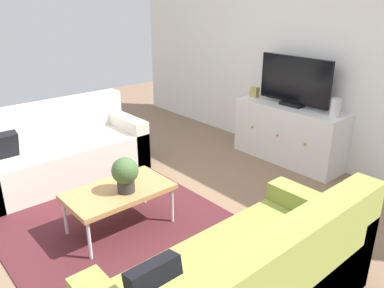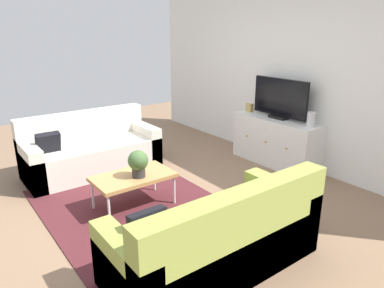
% 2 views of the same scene
% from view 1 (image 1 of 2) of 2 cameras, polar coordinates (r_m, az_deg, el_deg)
% --- Properties ---
extents(ground_plane, '(10.00, 10.00, 0.00)m').
position_cam_1_polar(ground_plane, '(3.63, -8.26, -11.86)').
color(ground_plane, '#84664C').
extents(wall_back, '(6.40, 0.12, 2.70)m').
position_cam_1_polar(wall_back, '(4.92, 17.16, 13.16)').
color(wall_back, white).
rests_on(wall_back, ground_plane).
extents(area_rug, '(2.50, 1.90, 0.01)m').
position_cam_1_polar(area_rug, '(3.57, -10.33, -12.58)').
color(area_rug, '#4C1E23').
rests_on(area_rug, ground_plane).
extents(couch_left_side, '(0.81, 1.86, 0.84)m').
position_cam_1_polar(couch_left_side, '(4.62, -19.34, -1.35)').
color(couch_left_side, beige).
rests_on(couch_left_side, ground_plane).
extents(coffee_table, '(0.53, 0.90, 0.40)m').
position_cam_1_polar(coffee_table, '(3.42, -10.86, -7.11)').
color(coffee_table, '#B7844C').
rests_on(coffee_table, ground_plane).
extents(potted_plant, '(0.23, 0.23, 0.31)m').
position_cam_1_polar(potted_plant, '(3.29, -9.92, -4.32)').
color(potted_plant, '#2D2D2D').
rests_on(potted_plant, coffee_table).
extents(tv_console, '(1.39, 0.47, 0.72)m').
position_cam_1_polar(tv_console, '(4.93, 14.11, 1.53)').
color(tv_console, white).
rests_on(tv_console, ground_plane).
extents(flat_screen_tv, '(0.95, 0.16, 0.59)m').
position_cam_1_polar(flat_screen_tv, '(4.77, 14.96, 8.97)').
color(flat_screen_tv, black).
rests_on(flat_screen_tv, tv_console).
extents(glass_vase, '(0.11, 0.11, 0.20)m').
position_cam_1_polar(glass_vase, '(4.51, 20.59, 5.09)').
color(glass_vase, silver).
rests_on(glass_vase, tv_console).
extents(mantel_clock, '(0.11, 0.07, 0.13)m').
position_cam_1_polar(mantel_clock, '(5.14, 9.29, 7.65)').
color(mantel_clock, tan).
rests_on(mantel_clock, tv_console).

